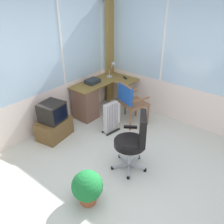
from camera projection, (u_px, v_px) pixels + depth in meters
The scene contains 13 objects.
ground at pixel (125, 181), 3.78m from camera, with size 5.34×5.26×0.06m, color beige.
north_window_panel at pixel (30, 67), 4.32m from camera, with size 4.34×0.07×2.72m.
east_window_panel at pixel (196, 62), 4.61m from camera, with size 0.07×4.26×2.72m.
curtain_corner at pixel (110, 49), 5.67m from camera, with size 0.26×0.07×2.62m, color olive.
desk at pixel (88, 100), 5.32m from camera, with size 1.40×0.90×0.73m.
desk_lamp at pixel (113, 67), 5.59m from camera, with size 0.24×0.21×0.36m.
tv_remote at pixel (125, 78), 5.58m from camera, with size 0.04×0.15×0.02m, color black.
paper_tray at pixel (92, 81), 5.30m from camera, with size 0.30×0.23×0.09m, color #232B2E.
wooden_armchair at pixel (129, 99), 4.93m from camera, with size 0.62×0.62×0.92m.
office_chair at pixel (135, 138), 3.74m from camera, with size 0.61×0.60×0.99m.
tv_on_stand at pixel (54, 122), 4.64m from camera, with size 0.71×0.54×0.73m.
space_heater at pixel (112, 117), 4.82m from camera, with size 0.40×0.22×0.64m.
potted_plant at pixel (87, 187), 3.26m from camera, with size 0.43×0.43×0.51m.
Camera 1 is at (-2.30, -1.62, 2.72)m, focal length 38.89 mm.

